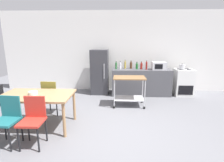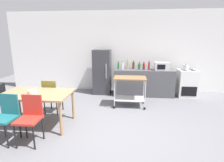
% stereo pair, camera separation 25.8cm
% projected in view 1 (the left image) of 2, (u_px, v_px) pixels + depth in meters
% --- Properties ---
extents(ground_plane, '(12.00, 12.00, 0.00)m').
position_uv_depth(ground_plane, '(112.00, 131.00, 3.72)').
color(ground_plane, slate).
extents(back_wall, '(8.40, 0.12, 2.90)m').
position_uv_depth(back_wall, '(116.00, 52.00, 6.50)').
color(back_wall, white).
rests_on(back_wall, ground_plane).
extents(kitchen_counter, '(2.00, 0.64, 0.90)m').
position_uv_depth(kitchen_counter, '(141.00, 82.00, 6.11)').
color(kitchen_counter, '#4C4C51').
rests_on(kitchen_counter, ground_plane).
extents(dining_table, '(1.50, 0.90, 0.75)m').
position_uv_depth(dining_table, '(37.00, 98.00, 3.74)').
color(dining_table, '#A37A51').
rests_on(dining_table, ground_plane).
extents(chair_red, '(0.40, 0.40, 0.89)m').
position_uv_depth(chair_red, '(33.00, 118.00, 3.13)').
color(chair_red, '#B72D23').
rests_on(chair_red, ground_plane).
extents(chair_olive, '(0.42, 0.42, 0.89)m').
position_uv_depth(chair_olive, '(51.00, 95.00, 4.44)').
color(chair_olive, olive).
rests_on(chair_olive, ground_plane).
extents(chair_teal, '(0.43, 0.43, 0.89)m').
position_uv_depth(chair_teal, '(8.00, 117.00, 3.15)').
color(chair_teal, '#1E666B').
rests_on(chair_teal, ground_plane).
extents(stove_oven, '(0.60, 0.61, 0.92)m').
position_uv_depth(stove_oven, '(183.00, 82.00, 6.07)').
color(stove_oven, white).
rests_on(stove_oven, ground_plane).
extents(refrigerator, '(0.60, 0.63, 1.55)m').
position_uv_depth(refrigerator, '(100.00, 72.00, 6.20)').
color(refrigerator, '#333338').
rests_on(refrigerator, ground_plane).
extents(kitchen_cart, '(0.91, 0.57, 0.85)m').
position_uv_depth(kitchen_cart, '(129.00, 87.00, 5.03)').
color(kitchen_cart, brown).
rests_on(kitchen_cart, ground_plane).
extents(bottle_hot_sauce, '(0.06, 0.06, 0.27)m').
position_uv_depth(bottle_hot_sauce, '(116.00, 66.00, 5.99)').
color(bottle_hot_sauce, '#1E6628').
rests_on(bottle_hot_sauce, kitchen_counter).
extents(bottle_sparkling_water, '(0.07, 0.07, 0.27)m').
position_uv_depth(bottle_sparkling_water, '(120.00, 66.00, 5.97)').
color(bottle_sparkling_water, silver).
rests_on(bottle_sparkling_water, kitchen_counter).
extents(bottle_vinegar, '(0.06, 0.06, 0.31)m').
position_uv_depth(bottle_vinegar, '(125.00, 65.00, 6.08)').
color(bottle_vinegar, gold).
rests_on(bottle_vinegar, kitchen_counter).
extents(bottle_olive_oil, '(0.08, 0.08, 0.28)m').
position_uv_depth(bottle_olive_oil, '(131.00, 65.00, 6.09)').
color(bottle_olive_oil, '#4C2D19').
rests_on(bottle_olive_oil, kitchen_counter).
extents(bottle_wine, '(0.08, 0.08, 0.25)m').
position_uv_depth(bottle_wine, '(137.00, 66.00, 5.98)').
color(bottle_wine, '#1E6628').
rests_on(bottle_wine, kitchen_counter).
extents(bottle_soy_sauce, '(0.08, 0.08, 0.26)m').
position_uv_depth(bottle_soy_sauce, '(141.00, 66.00, 5.97)').
color(bottle_soy_sauce, maroon).
rests_on(bottle_soy_sauce, kitchen_counter).
extents(bottle_sesame_oil, '(0.06, 0.06, 0.31)m').
position_uv_depth(bottle_sesame_oil, '(146.00, 66.00, 5.89)').
color(bottle_sesame_oil, maroon).
rests_on(bottle_sesame_oil, kitchen_counter).
extents(microwave, '(0.46, 0.35, 0.26)m').
position_uv_depth(microwave, '(159.00, 66.00, 5.87)').
color(microwave, silver).
rests_on(microwave, kitchen_counter).
extents(fruit_bowl, '(0.19, 0.19, 0.07)m').
position_uv_depth(fruit_bowl, '(33.00, 93.00, 3.70)').
color(fruit_bowl, white).
rests_on(fruit_bowl, dining_table).
extents(kettle, '(0.24, 0.17, 0.19)m').
position_uv_depth(kettle, '(182.00, 67.00, 5.85)').
color(kettle, silver).
rests_on(kettle, stove_oven).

